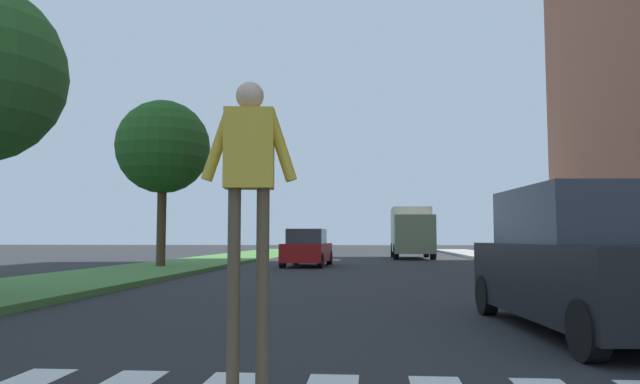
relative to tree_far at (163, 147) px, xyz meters
name	(u,v)px	position (x,y,z in m)	size (l,w,h in m)	color
ground_plane	(363,265)	(7.90, 4.49, -4.86)	(140.00, 140.00, 0.00)	#262628
median_strip	(184,265)	(0.13, 2.49, -4.79)	(4.26, 64.00, 0.15)	#477A38
tree_far	(163,147)	(0.00, 0.00, 0.00)	(3.72, 3.72, 6.60)	#4C3823
sidewalk_right	(553,266)	(15.79, 2.49, -4.79)	(3.00, 64.00, 0.15)	#9E9991
traffic_light_gantry	(60,4)	(4.21, -15.53, -0.54)	(7.85, 0.30, 6.00)	gold
pedestrian_performer	(249,187)	(7.30, -18.22, -3.20)	(0.75, 0.28, 2.49)	brown
suv_crossing	(587,263)	(11.16, -14.39, -3.93)	(2.31, 4.74, 1.97)	black
sedan_midblock	(307,249)	(5.47, 3.24, -4.10)	(1.99, 4.31, 1.64)	maroon
truck_box_delivery	(411,231)	(10.77, 13.65, -3.23)	(2.40, 6.20, 3.10)	gray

